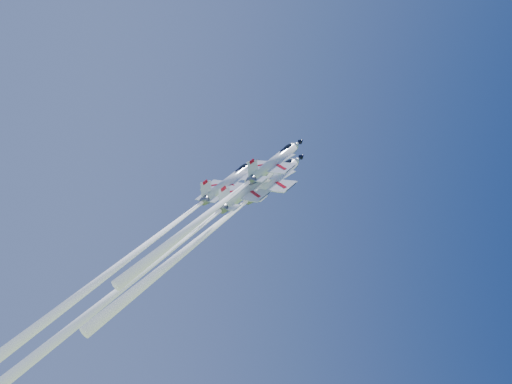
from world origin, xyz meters
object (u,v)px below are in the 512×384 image
object	(u,v)px
jet_right	(228,198)
jet_slot	(148,268)
jet_lead	(218,224)
jet_left	(148,243)

from	to	relation	value
jet_right	jet_slot	distance (m)	17.16
jet_lead	jet_left	bearing A→B (deg)	-128.00
jet_lead	jet_slot	size ratio (longest dim) A/B	0.82
jet_lead	jet_right	size ratio (longest dim) A/B	1.24
jet_left	jet_slot	size ratio (longest dim) A/B	0.95
jet_left	jet_slot	bearing A→B (deg)	-36.58
jet_right	jet_left	bearing A→B (deg)	-165.03
jet_slot	jet_left	bearing A→B (deg)	143.42
jet_right	jet_lead	bearing A→B (deg)	145.20
jet_lead	jet_right	world-z (taller)	jet_lead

